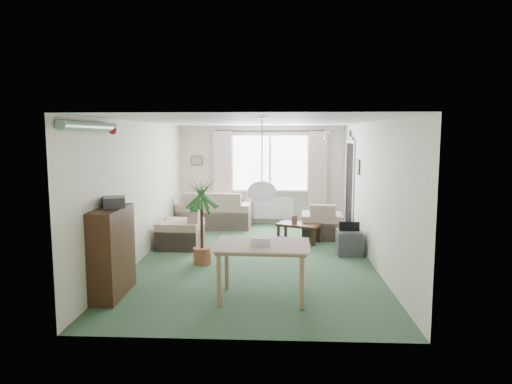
{
  "coord_description": "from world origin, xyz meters",
  "views": [
    {
      "loc": [
        0.4,
        -7.87,
        2.17
      ],
      "look_at": [
        0.0,
        0.3,
        1.15
      ],
      "focal_mm": 32.0,
      "sensor_mm": 36.0,
      "label": 1
    }
  ],
  "objects_px": {
    "armchair_left": "(180,228)",
    "bookshelf": "(112,252)",
    "houseplant": "(202,221)",
    "dining_table": "(262,272)",
    "pet_bed": "(280,243)",
    "sofa": "(215,209)",
    "armchair_corner": "(322,220)",
    "coffee_table": "(299,233)",
    "tv_cube": "(349,243)"
  },
  "relations": [
    {
      "from": "houseplant",
      "to": "dining_table",
      "type": "xyz_separation_m",
      "value": [
        1.07,
        -1.59,
        -0.38
      ]
    },
    {
      "from": "armchair_left",
      "to": "bookshelf",
      "type": "distance_m",
      "value": 2.75
    },
    {
      "from": "coffee_table",
      "to": "pet_bed",
      "type": "relative_size",
      "value": 1.25
    },
    {
      "from": "bookshelf",
      "to": "tv_cube",
      "type": "relative_size",
      "value": 2.49
    },
    {
      "from": "bookshelf",
      "to": "tv_cube",
      "type": "distance_m",
      "value": 4.25
    },
    {
      "from": "houseplant",
      "to": "tv_cube",
      "type": "relative_size",
      "value": 3.07
    },
    {
      "from": "dining_table",
      "to": "houseplant",
      "type": "bearing_deg",
      "value": 124.05
    },
    {
      "from": "armchair_corner",
      "to": "pet_bed",
      "type": "bearing_deg",
      "value": 47.5
    },
    {
      "from": "coffee_table",
      "to": "bookshelf",
      "type": "relative_size",
      "value": 0.71
    },
    {
      "from": "dining_table",
      "to": "tv_cube",
      "type": "height_order",
      "value": "dining_table"
    },
    {
      "from": "bookshelf",
      "to": "tv_cube",
      "type": "bearing_deg",
      "value": 32.36
    },
    {
      "from": "armchair_left",
      "to": "bookshelf",
      "type": "height_order",
      "value": "bookshelf"
    },
    {
      "from": "dining_table",
      "to": "pet_bed",
      "type": "relative_size",
      "value": 1.68
    },
    {
      "from": "coffee_table",
      "to": "tv_cube",
      "type": "height_order",
      "value": "tv_cube"
    },
    {
      "from": "sofa",
      "to": "coffee_table",
      "type": "xyz_separation_m",
      "value": [
        1.93,
        -1.46,
        -0.23
      ]
    },
    {
      "from": "sofa",
      "to": "pet_bed",
      "type": "bearing_deg",
      "value": 131.06
    },
    {
      "from": "sofa",
      "to": "pet_bed",
      "type": "relative_size",
      "value": 2.49
    },
    {
      "from": "bookshelf",
      "to": "armchair_corner",
      "type": "bearing_deg",
      "value": 48.41
    },
    {
      "from": "houseplant",
      "to": "tv_cube",
      "type": "bearing_deg",
      "value": 16.02
    },
    {
      "from": "sofa",
      "to": "bookshelf",
      "type": "height_order",
      "value": "bookshelf"
    },
    {
      "from": "armchair_left",
      "to": "pet_bed",
      "type": "relative_size",
      "value": 1.23
    },
    {
      "from": "sofa",
      "to": "armchair_left",
      "type": "bearing_deg",
      "value": 80.49
    },
    {
      "from": "armchair_left",
      "to": "bookshelf",
      "type": "relative_size",
      "value": 0.7
    },
    {
      "from": "coffee_table",
      "to": "tv_cube",
      "type": "bearing_deg",
      "value": -47.13
    },
    {
      "from": "armchair_corner",
      "to": "coffee_table",
      "type": "bearing_deg",
      "value": 43.96
    },
    {
      "from": "armchair_corner",
      "to": "armchair_left",
      "type": "distance_m",
      "value": 2.99
    },
    {
      "from": "bookshelf",
      "to": "houseplant",
      "type": "bearing_deg",
      "value": 57.83
    },
    {
      "from": "bookshelf",
      "to": "houseplant",
      "type": "height_order",
      "value": "houseplant"
    },
    {
      "from": "tv_cube",
      "to": "houseplant",
      "type": "bearing_deg",
      "value": -163.18
    },
    {
      "from": "coffee_table",
      "to": "dining_table",
      "type": "xyz_separation_m",
      "value": [
        -0.64,
        -3.27,
        0.17
      ]
    },
    {
      "from": "pet_bed",
      "to": "coffee_table",
      "type": "bearing_deg",
      "value": 48.18
    },
    {
      "from": "coffee_table",
      "to": "pet_bed",
      "type": "xyz_separation_m",
      "value": [
        -0.39,
        -0.43,
        -0.12
      ]
    },
    {
      "from": "pet_bed",
      "to": "sofa",
      "type": "bearing_deg",
      "value": 129.17
    },
    {
      "from": "houseplant",
      "to": "pet_bed",
      "type": "bearing_deg",
      "value": 43.15
    },
    {
      "from": "dining_table",
      "to": "pet_bed",
      "type": "distance_m",
      "value": 2.86
    },
    {
      "from": "houseplant",
      "to": "bookshelf",
      "type": "bearing_deg",
      "value": -121.38
    },
    {
      "from": "armchair_corner",
      "to": "coffee_table",
      "type": "height_order",
      "value": "armchair_corner"
    },
    {
      "from": "coffee_table",
      "to": "tv_cube",
      "type": "xyz_separation_m",
      "value": [
        0.87,
        -0.94,
        0.03
      ]
    },
    {
      "from": "houseplant",
      "to": "pet_bed",
      "type": "xyz_separation_m",
      "value": [
        1.33,
        1.24,
        -0.67
      ]
    },
    {
      "from": "sofa",
      "to": "bookshelf",
      "type": "xyz_separation_m",
      "value": [
        -0.74,
        -4.71,
        0.18
      ]
    },
    {
      "from": "sofa",
      "to": "houseplant",
      "type": "height_order",
      "value": "houseplant"
    },
    {
      "from": "bookshelf",
      "to": "dining_table",
      "type": "bearing_deg",
      "value": -1.32
    },
    {
      "from": "armchair_left",
      "to": "houseplant",
      "type": "distance_m",
      "value": 1.36
    },
    {
      "from": "armchair_corner",
      "to": "bookshelf",
      "type": "height_order",
      "value": "bookshelf"
    },
    {
      "from": "pet_bed",
      "to": "houseplant",
      "type": "bearing_deg",
      "value": -136.85
    },
    {
      "from": "houseplant",
      "to": "dining_table",
      "type": "relative_size",
      "value": 1.29
    },
    {
      "from": "sofa",
      "to": "coffee_table",
      "type": "distance_m",
      "value": 2.43
    },
    {
      "from": "armchair_left",
      "to": "houseplant",
      "type": "relative_size",
      "value": 0.57
    },
    {
      "from": "sofa",
      "to": "armchair_corner",
      "type": "relative_size",
      "value": 2.02
    },
    {
      "from": "coffee_table",
      "to": "houseplant",
      "type": "bearing_deg",
      "value": -135.63
    }
  ]
}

